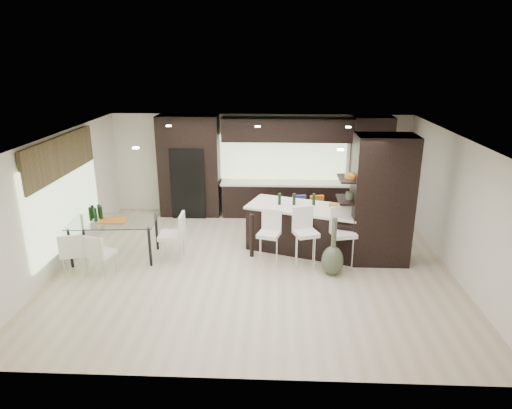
{
  "coord_description": "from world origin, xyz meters",
  "views": [
    {
      "loc": [
        0.41,
        -8.64,
        4.23
      ],
      "look_at": [
        0.0,
        0.6,
        1.15
      ],
      "focal_mm": 32.0,
      "sensor_mm": 36.0,
      "label": 1
    }
  ],
  "objects_px": {
    "kitchen_island": "(303,228)",
    "floor_vase": "(333,246)",
    "stool_left": "(269,244)",
    "stool_mid": "(305,244)",
    "bench": "(311,220)",
    "chair_end": "(172,238)",
    "dining_table": "(115,239)",
    "chair_far": "(74,255)",
    "chair_near": "(102,256)",
    "stool_right": "(343,244)"
  },
  "relations": [
    {
      "from": "floor_vase",
      "to": "chair_end",
      "type": "distance_m",
      "value": 3.4
    },
    {
      "from": "floor_vase",
      "to": "chair_near",
      "type": "distance_m",
      "value": 4.59
    },
    {
      "from": "kitchen_island",
      "to": "chair_end",
      "type": "relative_size",
      "value": 2.6
    },
    {
      "from": "stool_mid",
      "to": "chair_end",
      "type": "bearing_deg",
      "value": 156.12
    },
    {
      "from": "chair_far",
      "to": "stool_mid",
      "type": "bearing_deg",
      "value": -10.09
    },
    {
      "from": "stool_right",
      "to": "bench",
      "type": "xyz_separation_m",
      "value": [
        -0.5,
        2.11,
        -0.26
      ]
    },
    {
      "from": "chair_near",
      "to": "chair_end",
      "type": "height_order",
      "value": "chair_end"
    },
    {
      "from": "stool_right",
      "to": "chair_far",
      "type": "distance_m",
      "value": 5.4
    },
    {
      "from": "kitchen_island",
      "to": "dining_table",
      "type": "bearing_deg",
      "value": -152.18
    },
    {
      "from": "chair_end",
      "to": "kitchen_island",
      "type": "bearing_deg",
      "value": -78.76
    },
    {
      "from": "stool_right",
      "to": "floor_vase",
      "type": "distance_m",
      "value": 0.43
    },
    {
      "from": "stool_mid",
      "to": "stool_right",
      "type": "height_order",
      "value": "stool_right"
    },
    {
      "from": "kitchen_island",
      "to": "stool_mid",
      "type": "height_order",
      "value": "kitchen_island"
    },
    {
      "from": "kitchen_island",
      "to": "chair_far",
      "type": "relative_size",
      "value": 2.9
    },
    {
      "from": "floor_vase",
      "to": "chair_end",
      "type": "xyz_separation_m",
      "value": [
        -3.35,
        0.57,
        -0.13
      ]
    },
    {
      "from": "floor_vase",
      "to": "dining_table",
      "type": "bearing_deg",
      "value": 172.94
    },
    {
      "from": "stool_left",
      "to": "bench",
      "type": "relative_size",
      "value": 0.74
    },
    {
      "from": "kitchen_island",
      "to": "dining_table",
      "type": "height_order",
      "value": "kitchen_island"
    },
    {
      "from": "stool_left",
      "to": "stool_mid",
      "type": "xyz_separation_m",
      "value": [
        0.76,
        -0.01,
        0.03
      ]
    },
    {
      "from": "dining_table",
      "to": "chair_far",
      "type": "relative_size",
      "value": 2.09
    },
    {
      "from": "dining_table",
      "to": "chair_end",
      "type": "relative_size",
      "value": 1.88
    },
    {
      "from": "dining_table",
      "to": "chair_far",
      "type": "distance_m",
      "value": 0.98
    },
    {
      "from": "chair_near",
      "to": "chair_far",
      "type": "xyz_separation_m",
      "value": [
        -0.56,
        -0.01,
        0.01
      ]
    },
    {
      "from": "stool_mid",
      "to": "stool_left",
      "type": "bearing_deg",
      "value": 159.6
    },
    {
      "from": "kitchen_island",
      "to": "chair_end",
      "type": "bearing_deg",
      "value": -148.43
    },
    {
      "from": "stool_right",
      "to": "chair_end",
      "type": "distance_m",
      "value": 3.59
    },
    {
      "from": "bench",
      "to": "chair_end",
      "type": "bearing_deg",
      "value": -161.21
    },
    {
      "from": "stool_right",
      "to": "dining_table",
      "type": "relative_size",
      "value": 0.57
    },
    {
      "from": "kitchen_island",
      "to": "chair_far",
      "type": "height_order",
      "value": "kitchen_island"
    },
    {
      "from": "bench",
      "to": "chair_end",
      "type": "relative_size",
      "value": 1.36
    },
    {
      "from": "bench",
      "to": "dining_table",
      "type": "height_order",
      "value": "dining_table"
    },
    {
      "from": "bench",
      "to": "stool_mid",
      "type": "bearing_deg",
      "value": -109.64
    },
    {
      "from": "stool_left",
      "to": "dining_table",
      "type": "height_order",
      "value": "stool_left"
    },
    {
      "from": "stool_mid",
      "to": "chair_near",
      "type": "bearing_deg",
      "value": 168.75
    },
    {
      "from": "stool_left",
      "to": "stool_mid",
      "type": "height_order",
      "value": "stool_mid"
    },
    {
      "from": "chair_near",
      "to": "bench",
      "type": "bearing_deg",
      "value": 49.5
    },
    {
      "from": "stool_right",
      "to": "dining_table",
      "type": "xyz_separation_m",
      "value": [
        -4.81,
        0.22,
        -0.08
      ]
    },
    {
      "from": "stool_left",
      "to": "chair_far",
      "type": "height_order",
      "value": "stool_left"
    },
    {
      "from": "kitchen_island",
      "to": "bench",
      "type": "distance_m",
      "value": 1.3
    },
    {
      "from": "stool_mid",
      "to": "floor_vase",
      "type": "distance_m",
      "value": 0.64
    },
    {
      "from": "floor_vase",
      "to": "chair_far",
      "type": "distance_m",
      "value": 5.14
    },
    {
      "from": "kitchen_island",
      "to": "stool_mid",
      "type": "xyz_separation_m",
      "value": [
        -0.0,
        -0.85,
        -0.01
      ]
    },
    {
      "from": "kitchen_island",
      "to": "floor_vase",
      "type": "bearing_deg",
      "value": -47.52
    },
    {
      "from": "kitchen_island",
      "to": "floor_vase",
      "type": "height_order",
      "value": "floor_vase"
    },
    {
      "from": "bench",
      "to": "floor_vase",
      "type": "distance_m",
      "value": 2.49
    },
    {
      "from": "floor_vase",
      "to": "dining_table",
      "type": "distance_m",
      "value": 4.62
    },
    {
      "from": "stool_mid",
      "to": "chair_near",
      "type": "height_order",
      "value": "stool_mid"
    },
    {
      "from": "floor_vase",
      "to": "stool_right",
      "type": "bearing_deg",
      "value": 55.86
    },
    {
      "from": "stool_mid",
      "to": "dining_table",
      "type": "xyz_separation_m",
      "value": [
        -4.06,
        0.22,
        -0.08
      ]
    },
    {
      "from": "dining_table",
      "to": "floor_vase",
      "type": "bearing_deg",
      "value": -11.89
    }
  ]
}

